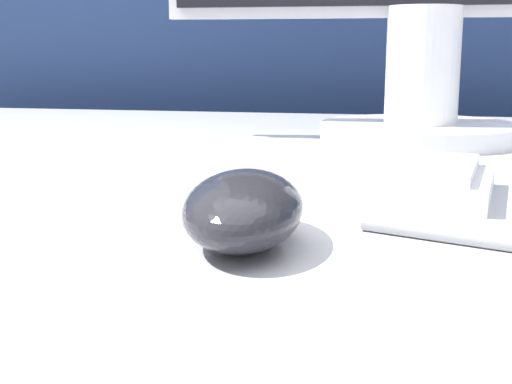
{
  "coord_description": "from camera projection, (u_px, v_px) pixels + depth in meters",
  "views": [
    {
      "loc": [
        0.03,
        -0.58,
        0.85
      ],
      "look_at": [
        -0.05,
        -0.19,
        0.77
      ],
      "focal_mm": 50.0,
      "sensor_mm": 36.0,
      "label": 1
    }
  ],
  "objects": [
    {
      "name": "computer_mouse_near",
      "position": [
        243.0,
        208.0,
        0.37
      ],
      "size": [
        0.07,
        0.12,
        0.04
      ],
      "rotation": [
        0.0,
        0.0,
        0.11
      ],
      "color": "#232328",
      "rests_on": "desk"
    },
    {
      "name": "pen",
      "position": [
        505.0,
        244.0,
        0.36
      ],
      "size": [
        0.15,
        0.06,
        0.01
      ],
      "rotation": [
        0.0,
        0.0,
        -0.37
      ],
      "color": "#99999E",
      "rests_on": "desk"
    },
    {
      "name": "partition_panel",
      "position": [
        376.0,
        171.0,
        1.23
      ],
      "size": [
        5.0,
        0.03,
        1.28
      ],
      "color": "navy",
      "rests_on": "ground_plane"
    },
    {
      "name": "keyboard",
      "position": [
        230.0,
        167.0,
        0.54
      ],
      "size": [
        0.39,
        0.17,
        0.02
      ],
      "rotation": [
        0.0,
        0.0,
        -0.16
      ],
      "color": "white",
      "rests_on": "desk"
    }
  ]
}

